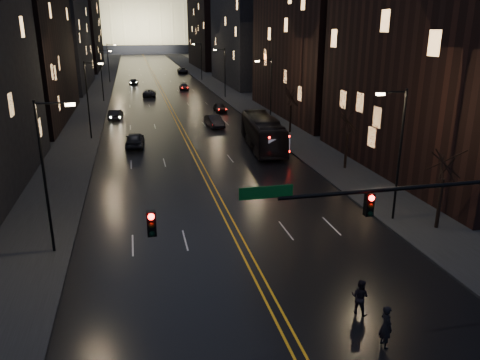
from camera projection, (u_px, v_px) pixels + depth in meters
ground at (285, 329)px, 20.61m from camera, size 900.00×900.00×0.00m
road at (151, 71)px, 141.05m from camera, size 20.00×320.00×0.02m
sidewalk_left at (103, 72)px, 138.08m from camera, size 8.00×320.00×0.16m
sidewalk_right at (197, 70)px, 143.98m from camera, size 8.00×320.00×0.16m
center_line at (151, 71)px, 141.04m from camera, size 0.62×320.00×0.01m
building_left_mid at (10, 16)px, 61.85m from camera, size 12.00×30.00×28.00m
building_left_far at (55, 40)px, 98.30m from camera, size 12.00×34.00×20.00m
building_left_dist at (77, 29)px, 142.15m from camera, size 12.00×40.00×24.00m
building_right_near at (452, 35)px, 39.82m from camera, size 12.00×26.00×24.00m
building_right_mid at (249, 25)px, 106.21m from camera, size 12.00×34.00×26.00m
building_right_dist at (214, 32)px, 151.31m from camera, size 12.00×40.00×22.00m
capitol at (139, 18)px, 246.88m from camera, size 90.00×50.00×58.50m
traffic_signal at (419, 211)px, 20.26m from camera, size 17.29×0.45×7.00m
streetlamp_right_near at (398, 149)px, 30.57m from camera, size 2.13×0.25×9.00m
streetlamp_left_near at (47, 170)px, 26.01m from camera, size 2.13×0.25×9.00m
streetlamp_right_mid at (269, 91)px, 58.36m from camera, size 2.13×0.25×9.00m
streetlamp_left_mid at (89, 96)px, 53.81m from camera, size 2.13×0.25×9.00m
streetlamp_right_far at (224, 70)px, 86.16m from camera, size 2.13×0.25×9.00m
streetlamp_left_far at (102, 73)px, 81.60m from camera, size 2.13×0.25×9.00m
streetlamp_right_dist at (201, 60)px, 113.95m from camera, size 2.13×0.25×9.00m
streetlamp_left_dist at (109, 61)px, 109.39m from camera, size 2.13×0.25×9.00m
tree_right_near at (445, 163)px, 29.35m from camera, size 2.40×2.40×6.65m
tree_right_mid at (348, 122)px, 42.32m from camera, size 2.40×2.40×6.65m
tree_right_far at (291, 97)px, 57.14m from camera, size 2.40×2.40×6.65m
bus at (263, 133)px, 50.80m from camera, size 4.03×12.77×3.50m
oncoming_car_a at (135, 139)px, 51.73m from camera, size 2.28×4.99×1.66m
oncoming_car_b at (116, 114)px, 67.03m from camera, size 2.09×4.59×1.46m
oncoming_car_c at (149, 93)px, 89.23m from camera, size 2.74×5.20×1.40m
oncoming_car_d at (134, 82)px, 107.73m from camera, size 2.28×4.65×1.30m
receding_car_a at (214, 121)px, 61.96m from camera, size 2.15×4.91×1.57m
receding_car_b at (220, 107)px, 72.97m from camera, size 1.72×4.14×1.40m
receding_car_c at (184, 87)px, 98.43m from camera, size 2.11×4.69×1.34m
receding_car_d at (183, 70)px, 134.03m from camera, size 2.64×5.65×1.56m
pedestrian_a at (386, 326)px, 19.23m from camera, size 0.49×0.72×1.92m
pedestrian_b at (360, 297)px, 21.52m from camera, size 0.92×0.93×1.74m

